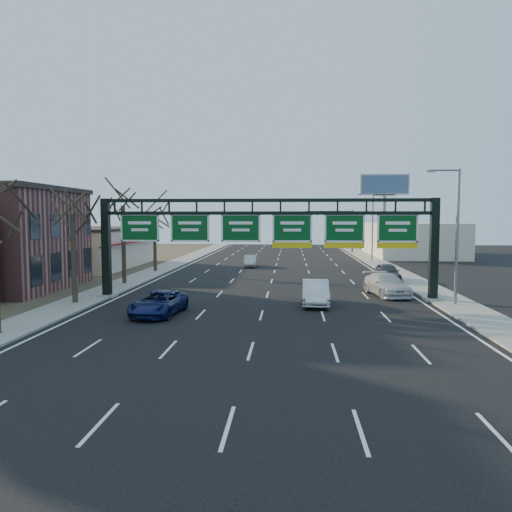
# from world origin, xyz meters

# --- Properties ---
(ground) EXTENTS (160.00, 160.00, 0.00)m
(ground) POSITION_xyz_m (0.00, 0.00, 0.00)
(ground) COLOR black
(ground) RESTS_ON ground
(sidewalk_left) EXTENTS (3.00, 120.00, 0.12)m
(sidewalk_left) POSITION_xyz_m (-12.80, 20.00, 0.06)
(sidewalk_left) COLOR gray
(sidewalk_left) RESTS_ON ground
(sidewalk_right) EXTENTS (3.00, 120.00, 0.12)m
(sidewalk_right) POSITION_xyz_m (12.80, 20.00, 0.06)
(sidewalk_right) COLOR gray
(sidewalk_right) RESTS_ON ground
(dirt_strip_left) EXTENTS (21.00, 120.00, 0.06)m
(dirt_strip_left) POSITION_xyz_m (-25.00, 20.00, 0.03)
(dirt_strip_left) COLOR #473D2B
(dirt_strip_left) RESTS_ON ground
(lane_markings) EXTENTS (21.60, 120.00, 0.01)m
(lane_markings) POSITION_xyz_m (0.00, 20.00, 0.01)
(lane_markings) COLOR white
(lane_markings) RESTS_ON ground
(sign_gantry) EXTENTS (24.60, 1.20, 7.20)m
(sign_gantry) POSITION_xyz_m (0.16, 8.00, 4.63)
(sign_gantry) COLOR black
(sign_gantry) RESTS_ON ground
(brick_block) EXTENTS (10.40, 12.40, 8.30)m
(brick_block) POSITION_xyz_m (-21.50, 11.00, 4.16)
(brick_block) COLOR brown
(brick_block) RESTS_ON ground
(cream_strip) EXTENTS (10.90, 18.40, 4.70)m
(cream_strip) POSITION_xyz_m (-21.48, 29.00, 2.36)
(cream_strip) COLOR beige
(cream_strip) RESTS_ON ground
(building_right_distant) EXTENTS (12.00, 20.00, 5.00)m
(building_right_distant) POSITION_xyz_m (20.00, 50.00, 2.50)
(building_right_distant) COLOR beige
(building_right_distant) RESTS_ON ground
(tree_gantry) EXTENTS (3.60, 3.60, 8.48)m
(tree_gantry) POSITION_xyz_m (-12.80, 5.00, 7.11)
(tree_gantry) COLOR #31251B
(tree_gantry) RESTS_ON sidewalk_left
(tree_mid) EXTENTS (3.60, 3.60, 9.24)m
(tree_mid) POSITION_xyz_m (-12.80, 15.00, 7.85)
(tree_mid) COLOR #31251B
(tree_mid) RESTS_ON sidewalk_left
(tree_far) EXTENTS (3.60, 3.60, 8.86)m
(tree_far) POSITION_xyz_m (-12.80, 25.00, 7.48)
(tree_far) COLOR #31251B
(tree_far) RESTS_ON sidewalk_left
(streetlight_near) EXTENTS (2.15, 0.22, 9.00)m
(streetlight_near) POSITION_xyz_m (12.47, 6.00, 5.08)
(streetlight_near) COLOR slate
(streetlight_near) RESTS_ON sidewalk_right
(streetlight_far) EXTENTS (2.15, 0.22, 9.00)m
(streetlight_far) POSITION_xyz_m (12.47, 40.00, 5.08)
(streetlight_far) COLOR slate
(streetlight_far) RESTS_ON sidewalk_right
(billboard_right) EXTENTS (7.00, 0.50, 12.00)m
(billboard_right) POSITION_xyz_m (15.00, 44.98, 9.06)
(billboard_right) COLOR slate
(billboard_right) RESTS_ON ground
(traffic_signal_mast) EXTENTS (10.16, 0.54, 7.00)m
(traffic_signal_mast) POSITION_xyz_m (5.69, 55.00, 5.50)
(traffic_signal_mast) COLOR black
(traffic_signal_mast) RESTS_ON ground
(car_blue_suv) EXTENTS (2.87, 5.35, 1.43)m
(car_blue_suv) POSITION_xyz_m (-6.15, 1.64, 0.71)
(car_blue_suv) COLOR #131A53
(car_blue_suv) RESTS_ON ground
(car_silver_sedan) EXTENTS (1.86, 5.01, 1.64)m
(car_silver_sedan) POSITION_xyz_m (3.41, 5.83, 0.82)
(car_silver_sedan) COLOR silver
(car_silver_sedan) RESTS_ON ground
(car_white_wagon) EXTENTS (3.23, 5.86, 1.61)m
(car_white_wagon) POSITION_xyz_m (8.94, 10.23, 0.80)
(car_white_wagon) COLOR silver
(car_white_wagon) RESTS_ON ground
(car_grey_far) EXTENTS (2.05, 4.95, 1.68)m
(car_grey_far) POSITION_xyz_m (10.50, 18.32, 0.84)
(car_grey_far) COLOR #3C3E41
(car_grey_far) RESTS_ON ground
(car_silver_distant) EXTENTS (1.60, 4.13, 1.34)m
(car_silver_distant) POSITION_xyz_m (-3.02, 31.05, 0.67)
(car_silver_distant) COLOR #9F9FA3
(car_silver_distant) RESTS_ON ground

